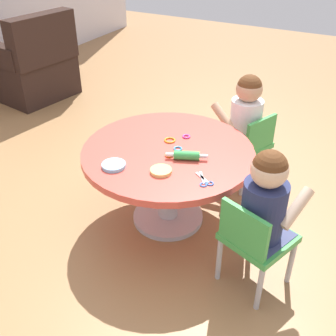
{
  "coord_description": "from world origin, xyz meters",
  "views": [
    {
      "loc": [
        -1.77,
        -0.96,
        1.68
      ],
      "look_at": [
        0.0,
        0.0,
        0.38
      ],
      "focal_mm": 43.55,
      "sensor_mm": 36.0,
      "label": 1
    }
  ],
  "objects_px": {
    "child_chair_left": "(254,239)",
    "craft_scissors": "(205,181)",
    "armchair_dark": "(33,67)",
    "child_chair_right": "(247,145)",
    "craft_table": "(168,165)",
    "rolling_pin": "(187,155)",
    "seated_child_left": "(265,199)",
    "seated_child_right": "(246,112)"
  },
  "relations": [
    {
      "from": "child_chair_right",
      "to": "seated_child_right",
      "type": "relative_size",
      "value": 1.05
    },
    {
      "from": "craft_scissors",
      "to": "armchair_dark",
      "type": "bearing_deg",
      "value": 62.27
    },
    {
      "from": "seated_child_left",
      "to": "armchair_dark",
      "type": "xyz_separation_m",
      "value": [
        1.32,
        2.78,
        -0.22
      ]
    },
    {
      "from": "craft_table",
      "to": "armchair_dark",
      "type": "height_order",
      "value": "armchair_dark"
    },
    {
      "from": "craft_table",
      "to": "rolling_pin",
      "type": "xyz_separation_m",
      "value": [
        -0.05,
        -0.14,
        0.13
      ]
    },
    {
      "from": "craft_table",
      "to": "rolling_pin",
      "type": "distance_m",
      "value": 0.2
    },
    {
      "from": "armchair_dark",
      "to": "craft_scissors",
      "type": "height_order",
      "value": "armchair_dark"
    },
    {
      "from": "seated_child_right",
      "to": "armchair_dark",
      "type": "xyz_separation_m",
      "value": [
        0.47,
        2.39,
        -0.22
      ]
    },
    {
      "from": "rolling_pin",
      "to": "seated_child_left",
      "type": "bearing_deg",
      "value": -109.94
    },
    {
      "from": "seated_child_left",
      "to": "seated_child_right",
      "type": "bearing_deg",
      "value": 24.68
    },
    {
      "from": "armchair_dark",
      "to": "rolling_pin",
      "type": "relative_size",
      "value": 3.86
    },
    {
      "from": "craft_table",
      "to": "armchair_dark",
      "type": "bearing_deg",
      "value": 62.91
    },
    {
      "from": "armchair_dark",
      "to": "child_chair_right",
      "type": "bearing_deg",
      "value": -101.25
    },
    {
      "from": "child_chair_left",
      "to": "rolling_pin",
      "type": "bearing_deg",
      "value": 65.73
    },
    {
      "from": "craft_table",
      "to": "seated_child_right",
      "type": "bearing_deg",
      "value": -21.05
    },
    {
      "from": "craft_table",
      "to": "seated_child_right",
      "type": "distance_m",
      "value": 0.69
    },
    {
      "from": "seated_child_left",
      "to": "craft_scissors",
      "type": "xyz_separation_m",
      "value": [
        0.03,
        0.32,
        -0.02
      ]
    },
    {
      "from": "child_chair_right",
      "to": "craft_scissors",
      "type": "height_order",
      "value": "child_chair_right"
    },
    {
      "from": "seated_child_left",
      "to": "craft_scissors",
      "type": "relative_size",
      "value": 3.82
    },
    {
      "from": "child_chair_right",
      "to": "rolling_pin",
      "type": "height_order",
      "value": "rolling_pin"
    },
    {
      "from": "craft_table",
      "to": "rolling_pin",
      "type": "relative_size",
      "value": 4.5
    },
    {
      "from": "child_chair_left",
      "to": "armchair_dark",
      "type": "bearing_deg",
      "value": 63.81
    },
    {
      "from": "seated_child_right",
      "to": "child_chair_right",
      "type": "bearing_deg",
      "value": -111.49
    },
    {
      "from": "child_chair_right",
      "to": "armchair_dark",
      "type": "bearing_deg",
      "value": 78.75
    },
    {
      "from": "child_chair_left",
      "to": "armchair_dark",
      "type": "xyz_separation_m",
      "value": [
        1.36,
        2.77,
        0.0
      ]
    },
    {
      "from": "child_chair_left",
      "to": "child_chair_right",
      "type": "distance_m",
      "value": 0.94
    },
    {
      "from": "child_chair_right",
      "to": "armchair_dark",
      "type": "height_order",
      "value": "armchair_dark"
    },
    {
      "from": "child_chair_left",
      "to": "rolling_pin",
      "type": "xyz_separation_m",
      "value": [
        0.22,
        0.48,
        0.23
      ]
    },
    {
      "from": "rolling_pin",
      "to": "craft_scissors",
      "type": "relative_size",
      "value": 1.65
    },
    {
      "from": "armchair_dark",
      "to": "child_chair_left",
      "type": "bearing_deg",
      "value": -116.19
    },
    {
      "from": "craft_table",
      "to": "armchair_dark",
      "type": "xyz_separation_m",
      "value": [
        1.1,
        2.15,
        -0.09
      ]
    },
    {
      "from": "child_chair_left",
      "to": "craft_scissors",
      "type": "bearing_deg",
      "value": 77.61
    },
    {
      "from": "child_chair_left",
      "to": "craft_table",
      "type": "bearing_deg",
      "value": 67.03
    },
    {
      "from": "child_chair_left",
      "to": "seated_child_left",
      "type": "bearing_deg",
      "value": -20.02
    },
    {
      "from": "seated_child_left",
      "to": "rolling_pin",
      "type": "relative_size",
      "value": 2.32
    },
    {
      "from": "child_chair_left",
      "to": "child_chair_right",
      "type": "bearing_deg",
      "value": 21.3
    },
    {
      "from": "seated_child_right",
      "to": "rolling_pin",
      "type": "relative_size",
      "value": 2.32
    },
    {
      "from": "child_chair_left",
      "to": "craft_scissors",
      "type": "xyz_separation_m",
      "value": [
        0.07,
        0.31,
        0.2
      ]
    },
    {
      "from": "child_chair_left",
      "to": "seated_child_left",
      "type": "xyz_separation_m",
      "value": [
        0.04,
        -0.01,
        0.23
      ]
    },
    {
      "from": "seated_child_left",
      "to": "rolling_pin",
      "type": "bearing_deg",
      "value": 70.06
    },
    {
      "from": "seated_child_right",
      "to": "seated_child_left",
      "type": "bearing_deg",
      "value": -155.32
    },
    {
      "from": "seated_child_right",
      "to": "craft_scissors",
      "type": "height_order",
      "value": "seated_child_right"
    }
  ]
}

